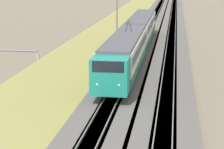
% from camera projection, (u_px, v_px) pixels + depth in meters
% --- Properties ---
extents(ballast_main, '(240.00, 4.40, 0.30)m').
position_uv_depth(ballast_main, '(140.00, 44.00, 58.93)').
color(ballast_main, '#605B56').
rests_on(ballast_main, ground).
extents(ballast_adjacent, '(240.00, 4.40, 0.30)m').
position_uv_depth(ballast_adjacent, '(171.00, 45.00, 58.36)').
color(ballast_adjacent, '#605B56').
rests_on(ballast_adjacent, ground).
extents(track_main, '(240.00, 1.57, 0.45)m').
position_uv_depth(track_main, '(140.00, 44.00, 58.93)').
color(track_main, '#4C4238').
rests_on(track_main, ground).
extents(track_adjacent, '(240.00, 1.57, 0.45)m').
position_uv_depth(track_adjacent, '(171.00, 45.00, 58.35)').
color(track_adjacent, '#4C4238').
rests_on(track_adjacent, ground).
extents(grass_verge, '(240.00, 9.74, 0.12)m').
position_uv_depth(grass_verge, '(100.00, 44.00, 59.73)').
color(grass_verge, '#99934C').
rests_on(grass_verge, ground).
extents(passenger_train, '(39.96, 2.89, 5.00)m').
position_uv_depth(passenger_train, '(135.00, 37.00, 50.47)').
color(passenger_train, teal).
rests_on(passenger_train, ground).
extents(catenary_mast_mid, '(0.22, 2.56, 7.71)m').
position_uv_depth(catenary_mast_mid, '(117.00, 17.00, 56.59)').
color(catenary_mast_mid, slate).
rests_on(catenary_mast_mid, ground).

